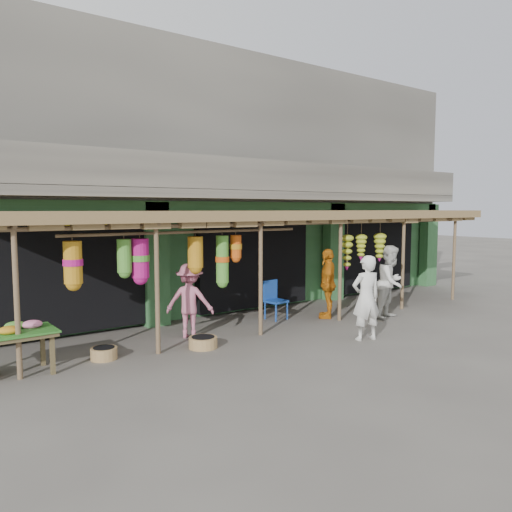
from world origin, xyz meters
TOP-DOWN VIEW (x-y plane):
  - ground at (0.00, 0.00)m, footprint 80.00×80.00m
  - building at (-0.00, 4.87)m, footprint 16.40×6.80m
  - awning at (-0.15, 0.81)m, footprint 14.00×2.70m
  - flower_table at (-6.60, 0.05)m, footprint 1.52×0.92m
  - blue_chair at (-0.23, 0.94)m, footprint 0.52×0.53m
  - basket_mid at (-3.08, -0.36)m, footprint 0.77×0.77m
  - basket_right at (-4.99, 0.07)m, footprint 0.61×0.61m
  - person_front at (0.09, -1.88)m, footprint 0.77×0.60m
  - person_right at (2.30, -0.76)m, footprint 1.05×0.90m
  - person_vendor at (0.98, 0.22)m, footprint 1.08×1.05m
  - person_shopper at (-2.88, 0.56)m, footprint 1.20×1.15m

SIDE VIEW (x-z plane):
  - ground at x=0.00m, z-range 0.00..0.00m
  - basket_right at x=-4.99m, z-range 0.00..0.22m
  - basket_mid at x=-3.08m, z-range 0.00..0.23m
  - blue_chair at x=-0.23m, z-range 0.06..1.05m
  - flower_table at x=-6.60m, z-range 0.27..1.17m
  - person_shopper at x=-2.88m, z-range 0.00..1.64m
  - person_vendor at x=0.98m, z-range 0.00..1.81m
  - person_front at x=0.09m, z-range 0.00..1.84m
  - person_right at x=2.30m, z-range 0.00..1.89m
  - awning at x=-0.15m, z-range 1.19..3.98m
  - building at x=0.00m, z-range -0.13..6.87m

